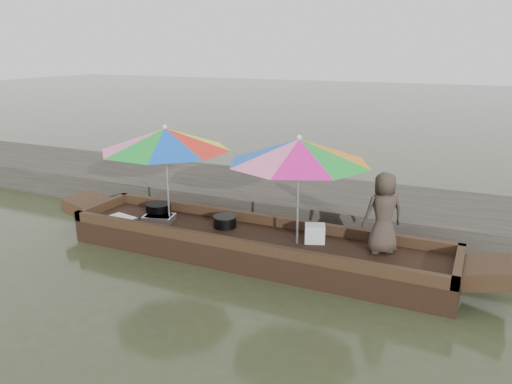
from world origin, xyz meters
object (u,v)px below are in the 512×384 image
at_px(cooking_pot, 159,210).
at_px(umbrella_bow, 167,175).
at_px(charcoal_grill, 225,222).
at_px(umbrella_stern, 298,191).
at_px(tray_scallop, 120,219).
at_px(boat_hull, 253,247).
at_px(tray_crayfish, 159,218).
at_px(vendor, 383,213).
at_px(supply_bag, 315,233).

bearing_deg(cooking_pot, umbrella_bow, -25.90).
bearing_deg(charcoal_grill, umbrella_bow, -169.61).
bearing_deg(umbrella_bow, umbrella_stern, 0.00).
height_order(cooking_pot, umbrella_stern, umbrella_stern).
distance_m(tray_scallop, umbrella_stern, 3.01).
relative_size(boat_hull, umbrella_bow, 2.86).
distance_m(tray_crayfish, umbrella_bow, 0.75).
relative_size(tray_scallop, charcoal_grill, 1.35).
bearing_deg(tray_crayfish, cooking_pot, 126.70).
height_order(boat_hull, cooking_pot, cooking_pot).
bearing_deg(umbrella_bow, tray_scallop, -157.67).
bearing_deg(charcoal_grill, vendor, 1.04).
height_order(supply_bag, umbrella_stern, umbrella_stern).
bearing_deg(umbrella_bow, cooking_pot, 154.10).
distance_m(vendor, umbrella_bow, 3.31).
xyz_separation_m(cooking_pot, umbrella_stern, (2.48, -0.16, 0.67)).
relative_size(charcoal_grill, umbrella_stern, 0.18).
height_order(tray_crayfish, tray_scallop, tray_crayfish).
bearing_deg(tray_crayfish, supply_bag, 4.24).
bearing_deg(vendor, supply_bag, -30.69).
height_order(tray_scallop, supply_bag, supply_bag).
bearing_deg(umbrella_stern, tray_crayfish, -179.29).
bearing_deg(supply_bag, cooking_pot, -179.89).
bearing_deg(tray_scallop, charcoal_grill, 15.91).
distance_m(boat_hull, tray_crayfish, 1.67).
bearing_deg(charcoal_grill, supply_bag, -0.27).
distance_m(boat_hull, umbrella_stern, 1.17).
bearing_deg(boat_hull, umbrella_stern, 0.00).
bearing_deg(boat_hull, supply_bag, 10.15).
distance_m(boat_hull, vendor, 1.98).
xyz_separation_m(cooking_pot, charcoal_grill, (1.23, 0.01, -0.02)).
height_order(charcoal_grill, umbrella_bow, umbrella_bow).
relative_size(boat_hull, cooking_pot, 14.17).
bearing_deg(umbrella_bow, vendor, 3.66).
distance_m(boat_hull, supply_bag, 0.96).
relative_size(vendor, umbrella_bow, 0.56).
bearing_deg(tray_scallop, vendor, 7.26).
relative_size(tray_scallop, umbrella_stern, 0.24).
distance_m(supply_bag, umbrella_stern, 0.70).
bearing_deg(umbrella_bow, tray_crayfish, -170.99).
xyz_separation_m(tray_crayfish, umbrella_stern, (2.34, 0.03, 0.73)).
bearing_deg(tray_crayfish, umbrella_stern, 0.71).
xyz_separation_m(boat_hull, umbrella_bow, (-1.47, 0.00, 0.95)).
distance_m(supply_bag, vendor, 1.02).
xyz_separation_m(boat_hull, umbrella_stern, (0.69, 0.00, 0.95)).
distance_m(charcoal_grill, supply_bag, 1.46).
relative_size(charcoal_grill, umbrella_bow, 0.17).
xyz_separation_m(tray_scallop, vendor, (4.03, 0.51, 0.53)).
bearing_deg(vendor, charcoal_grill, -32.75).
height_order(boat_hull, charcoal_grill, charcoal_grill).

